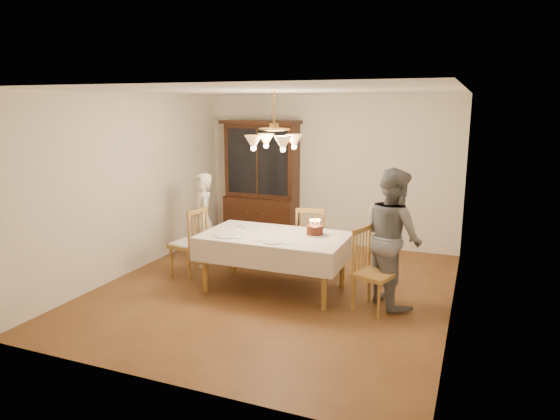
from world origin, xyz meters
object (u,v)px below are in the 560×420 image
at_px(chair_far_side, 312,243).
at_px(birthday_cake, 315,231).
at_px(china_hutch, 262,183).
at_px(elderly_woman, 203,220).
at_px(dining_table, 274,240).

bearing_deg(chair_far_side, birthday_cake, -68.87).
height_order(china_hutch, elderly_woman, china_hutch).
distance_m(dining_table, china_hutch, 2.57).
relative_size(dining_table, birthday_cake, 6.33).
bearing_deg(chair_far_side, china_hutch, 135.19).
xyz_separation_m(dining_table, china_hutch, (-1.18, 2.25, 0.36)).
relative_size(china_hutch, chair_far_side, 2.16).
bearing_deg(chair_far_side, dining_table, -106.29).
xyz_separation_m(china_hutch, elderly_woman, (-0.23, -1.68, -0.33)).
relative_size(elderly_woman, birthday_cake, 4.75).
relative_size(chair_far_side, birthday_cake, 3.33).
bearing_deg(elderly_woman, chair_far_side, 59.61).
bearing_deg(dining_table, chair_far_side, 73.71).
bearing_deg(china_hutch, chair_far_side, -44.81).
xyz_separation_m(dining_table, chair_far_side, (0.24, 0.84, -0.24)).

